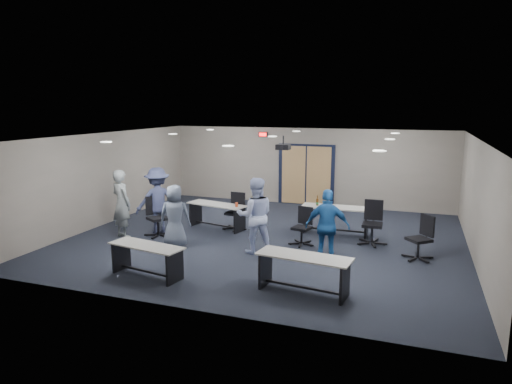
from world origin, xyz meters
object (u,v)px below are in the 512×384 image
(table_front_left, at_px, (147,255))
(table_back_right, at_px, (335,215))
(table_back_left, at_px, (217,212))
(chair_back_b, at_px, (235,212))
(person_back, at_px, (158,201))
(chair_back_d, at_px, (372,223))
(person_navy, at_px, (328,226))
(person_lightblue, at_px, (255,216))
(chair_loose_right, at_px, (419,238))
(chair_loose_left, at_px, (158,217))
(chair_back_c, at_px, (302,227))
(person_plaid, at_px, (175,216))
(table_front_right, at_px, (304,267))
(person_gray, at_px, (122,204))

(table_front_left, bearing_deg, table_back_right, 65.14)
(table_back_left, bearing_deg, chair_back_b, 17.90)
(chair_back_b, height_order, person_back, person_back)
(chair_back_d, distance_m, person_navy, 1.94)
(person_back, bearing_deg, table_back_left, 175.20)
(chair_back_b, relative_size, person_lightblue, 0.57)
(chair_back_d, distance_m, chair_loose_right, 1.39)
(table_back_left, distance_m, person_navy, 3.98)
(table_front_left, height_order, person_lightblue, person_lightblue)
(table_front_left, relative_size, table_back_left, 0.93)
(table_back_left, distance_m, chair_back_d, 4.34)
(chair_back_d, bearing_deg, person_lightblue, -149.04)
(table_back_right, height_order, chair_back_b, chair_back_b)
(table_back_left, height_order, person_lightblue, person_lightblue)
(chair_loose_left, distance_m, person_navy, 4.73)
(chair_back_c, height_order, person_plaid, person_plaid)
(table_front_left, xyz_separation_m, table_front_right, (3.25, 0.27, 0.04))
(chair_back_c, relative_size, person_navy, 0.57)
(table_front_left, height_order, person_back, person_back)
(person_plaid, xyz_separation_m, person_lightblue, (2.03, 0.25, 0.12))
(chair_loose_left, height_order, chair_loose_right, chair_loose_left)
(table_front_right, height_order, person_plaid, person_plaid)
(person_gray, height_order, person_plaid, person_gray)
(table_back_left, xyz_separation_m, chair_back_b, (0.53, 0.05, 0.03))
(table_front_right, relative_size, person_navy, 1.10)
(table_front_left, xyz_separation_m, person_lightblue, (1.59, 2.20, 0.46))
(chair_back_b, height_order, person_lightblue, person_lightblue)
(table_front_right, height_order, table_back_left, table_back_left)
(chair_back_d, xyz_separation_m, person_navy, (-0.82, -1.73, 0.28))
(person_lightblue, bearing_deg, table_back_right, -147.10)
(table_back_right, bearing_deg, table_back_left, -170.84)
(chair_back_d, relative_size, chair_loose_left, 1.03)
(chair_back_b, xyz_separation_m, chair_loose_left, (-1.69, -1.33, 0.02))
(table_front_right, distance_m, person_plaid, 4.06)
(table_front_left, bearing_deg, person_gray, 144.39)
(chair_back_b, distance_m, person_plaid, 2.16)
(person_lightblue, bearing_deg, table_front_right, 107.05)
(table_front_left, bearing_deg, table_front_right, 14.57)
(chair_back_c, relative_size, chair_loose_right, 0.93)
(chair_back_c, bearing_deg, table_front_right, -62.73)
(table_front_right, height_order, person_back, person_back)
(table_back_left, bearing_deg, chair_loose_right, 2.50)
(chair_loose_right, bearing_deg, table_back_right, -165.31)
(chair_loose_left, relative_size, chair_loose_right, 1.06)
(chair_back_c, distance_m, chair_loose_right, 2.79)
(table_back_right, xyz_separation_m, person_back, (-4.61, -1.59, 0.39))
(person_lightblue, height_order, person_navy, person_lightblue)
(chair_loose_right, bearing_deg, chair_back_c, -134.24)
(chair_loose_left, height_order, person_gray, person_gray)
(chair_back_c, height_order, person_navy, person_navy)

